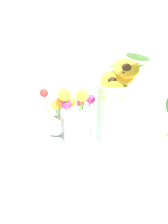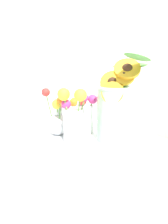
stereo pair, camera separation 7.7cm
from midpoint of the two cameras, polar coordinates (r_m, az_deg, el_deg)
The scene contains 6 objects.
ground_plane at distance 0.77m, azimuth 3.83°, elevation -9.89°, with size 6.00×6.00×0.00m, color silver.
serving_tray at distance 0.80m, azimuth 2.76°, elevation -7.79°, with size 0.44×0.44×0.02m.
mason_jar_sunflowers at distance 0.77m, azimuth 11.10°, elevation 1.63°, with size 0.19×0.25×0.31m.
vase_small_center at distance 0.74m, azimuth -0.03°, elevation -1.44°, with size 0.10×0.08×0.19m.
vase_bulb_right at distance 0.82m, azimuth -4.28°, elevation -1.98°, with size 0.10×0.09×0.18m.
vase_small_back at distance 0.85m, azimuth 2.14°, elevation -0.67°, with size 0.11×0.08×0.17m.
Camera 2 is at (0.16, -0.68, 0.32)m, focal length 35.00 mm.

